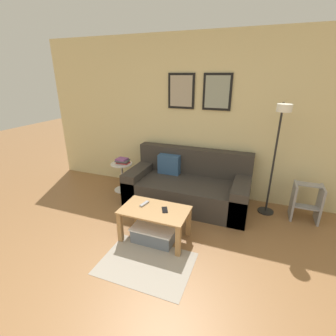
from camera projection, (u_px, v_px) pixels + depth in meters
The scene contains 11 objects.
wall_back at pixel (197, 118), 3.95m from camera, with size 5.60×0.09×2.55m.
area_rug at pixel (146, 263), 2.68m from camera, with size 1.00×0.72×0.01m, color #A39989.
couch at pixel (188, 186), 3.89m from camera, with size 1.88×0.91×0.82m.
coffee_table at pixel (155, 216), 2.99m from camera, with size 0.83×0.49×0.41m.
storage_bin at pixel (156, 231), 3.07m from camera, with size 0.53×0.44×0.20m.
floor_lamp at pixel (277, 146), 3.16m from camera, with size 0.23×0.50×1.62m.
side_table at pixel (122, 174), 4.29m from camera, with size 0.37×0.37×0.51m.
book_stack at pixel (123, 161), 4.21m from camera, with size 0.24×0.20×0.09m.
remote_control at pixel (144, 204), 3.07m from camera, with size 0.04×0.15×0.02m, color #99999E.
cell_phone at pixel (165, 210), 2.94m from camera, with size 0.07×0.14×0.01m, color black.
step_stool at pixel (306, 202), 3.41m from camera, with size 0.37×0.30×0.53m.
Camera 1 is at (0.99, -1.01, 1.94)m, focal length 26.00 mm.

